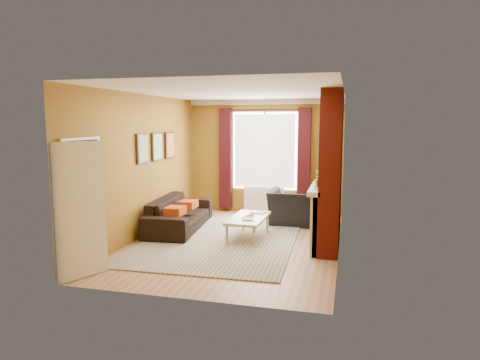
% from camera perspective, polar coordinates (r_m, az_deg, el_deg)
% --- Properties ---
extents(ground, '(5.50, 5.50, 0.00)m').
position_cam_1_polar(ground, '(8.23, -0.43, -8.18)').
color(ground, '#8B5F3F').
rests_on(ground, ground).
extents(room_walls, '(3.82, 5.54, 2.83)m').
position_cam_1_polar(room_walls, '(8.10, 4.42, 1.52)').
color(room_walls, '#875F1A').
rests_on(room_walls, ground).
extents(striped_rug, '(2.93, 3.99, 0.02)m').
position_cam_1_polar(striped_rug, '(8.29, -2.68, -8.00)').
color(striped_rug, '#316986').
rests_on(striped_rug, ground).
extents(sofa, '(1.12, 2.40, 0.68)m').
position_cam_1_polar(sofa, '(9.18, -8.05, -4.42)').
color(sofa, black).
rests_on(sofa, ground).
extents(armchair, '(1.20, 1.05, 0.77)m').
position_cam_1_polar(armchair, '(9.59, 7.47, -3.60)').
color(armchair, black).
rests_on(armchair, ground).
extents(coffee_table, '(0.67, 1.30, 0.43)m').
position_cam_1_polar(coffee_table, '(8.36, 1.12, -5.23)').
color(coffee_table, tan).
rests_on(coffee_table, ground).
extents(wicker_stool, '(0.49, 0.49, 0.48)m').
position_cam_1_polar(wicker_stool, '(9.97, 6.85, -3.99)').
color(wicker_stool, '#A18045').
rests_on(wicker_stool, ground).
extents(floor_lamp, '(0.24, 0.24, 1.58)m').
position_cam_1_polar(floor_lamp, '(9.89, 11.53, 1.70)').
color(floor_lamp, black).
rests_on(floor_lamp, ground).
extents(book_a, '(0.28, 0.32, 0.03)m').
position_cam_1_polar(book_a, '(8.11, 0.24, -5.21)').
color(book_a, '#999999').
rests_on(book_a, coffee_table).
extents(book_b, '(0.27, 0.31, 0.02)m').
position_cam_1_polar(book_b, '(8.75, 2.25, -4.27)').
color(book_b, '#999999').
rests_on(book_b, coffee_table).
extents(mug, '(0.13, 0.13, 0.09)m').
position_cam_1_polar(mug, '(8.30, 1.60, -4.68)').
color(mug, '#999999').
rests_on(mug, coffee_table).
extents(tv_remote, '(0.12, 0.17, 0.02)m').
position_cam_1_polar(tv_remote, '(8.38, 0.95, -4.80)').
color(tv_remote, '#29292C').
rests_on(tv_remote, coffee_table).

